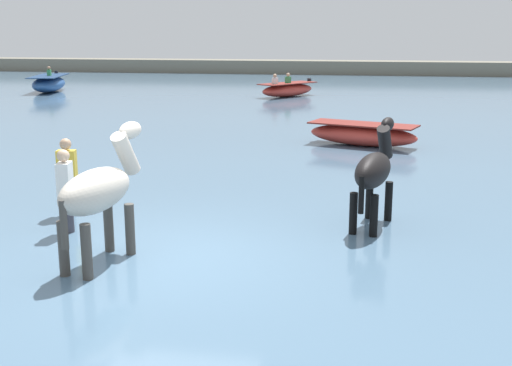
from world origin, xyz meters
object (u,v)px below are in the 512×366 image
boat_mid_channel (49,84)px  person_wading_mid (66,196)px  boat_near_port (288,90)px  boat_distant_west (363,135)px  person_onlooker_right (68,181)px  horse_trailing_pinto (99,193)px  horse_lead_black (374,172)px

boat_mid_channel → person_wading_mid: person_wading_mid is taller
boat_near_port → boat_distant_west: boat_near_port is taller
boat_near_port → person_onlooker_right: (-1.22, -21.31, 0.26)m
boat_near_port → person_onlooker_right: bearing=-93.3°
person_wading_mid → boat_near_port: bearing=88.0°
horse_trailing_pinto → person_onlooker_right: horse_trailing_pinto is taller
boat_mid_channel → boat_distant_west: bearing=-39.5°
horse_lead_black → person_wading_mid: (-4.86, -1.21, -0.31)m
boat_distant_west → person_wading_mid: bearing=-117.0°
horse_lead_black → boat_distant_west: horse_lead_black is taller
horse_lead_black → boat_distant_west: (-0.27, 7.81, -0.60)m
horse_trailing_pinto → person_wading_mid: bearing=132.1°
horse_lead_black → person_wading_mid: size_ratio=1.22×
boat_distant_west → horse_trailing_pinto: bearing=-108.7°
horse_trailing_pinto → person_onlooker_right: 2.76m
horse_lead_black → boat_mid_channel: horse_lead_black is taller
horse_lead_black → boat_near_port: (-4.09, 21.10, -0.57)m
boat_mid_channel → person_onlooker_right: 24.51m
horse_lead_black → boat_distant_west: 7.84m
horse_trailing_pinto → boat_near_port: bearing=90.8°
horse_trailing_pinto → boat_mid_channel: (-13.05, 23.89, -0.59)m
boat_distant_west → horse_lead_black: bearing=-88.0°
person_wading_mid → boat_distant_west: bearing=63.0°
horse_lead_black → person_wading_mid: bearing=-166.1°
person_onlooker_right → person_wading_mid: same height
boat_near_port → person_onlooker_right: size_ratio=2.05×
boat_near_port → horse_trailing_pinto: bearing=-89.2°
horse_lead_black → person_onlooker_right: size_ratio=1.22×
boat_mid_channel → person_wading_mid: (11.93, -22.65, 0.18)m
horse_lead_black → boat_distant_west: size_ratio=0.60×
horse_lead_black → boat_near_port: size_ratio=0.60×
horse_lead_black → horse_trailing_pinto: 4.47m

